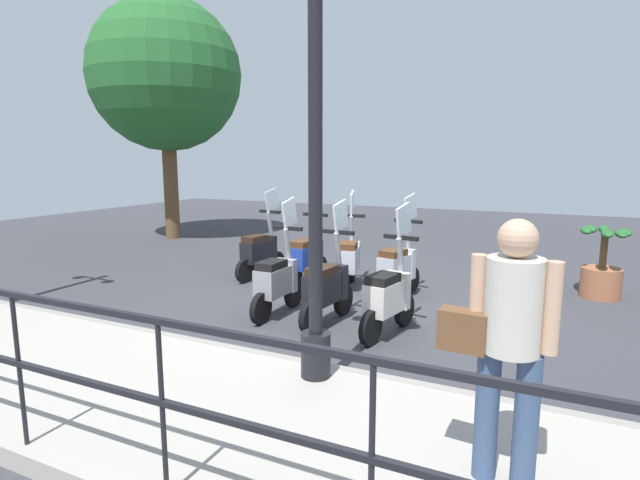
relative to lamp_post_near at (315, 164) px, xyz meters
The scene contains 14 objects.
ground_plane 3.21m from the lamp_post_near, 16.07° to the left, with size 28.00×28.00×0.00m, color #38383D.
promenade_walkway 2.19m from the lamp_post_near, 137.44° to the left, with size 2.20×20.00×0.15m.
fence_railing 2.23m from the lamp_post_near, 158.98° to the left, with size 0.04×16.03×1.07m.
lamp_post_near is the anchor object (origin of this frame).
pedestrian_with_bag 2.06m from the lamp_post_near, 117.24° to the right, with size 0.34×0.65×1.59m.
tree_large 9.60m from the lamp_post_near, 49.07° to the left, with size 3.71×3.71×5.92m.
potted_palm 5.43m from the lamp_post_near, 28.87° to the right, with size 1.06×0.66×1.05m.
scooter_near_0 2.27m from the lamp_post_near, ahead, with size 1.22×0.48×1.54m.
scooter_near_1 2.41m from the lamp_post_near, 21.41° to the left, with size 1.23×0.44×1.54m.
scooter_near_2 2.73m from the lamp_post_near, 38.75° to the left, with size 1.23×0.44×1.54m.
scooter_far_0 3.55m from the lamp_post_near, ahead, with size 1.22×0.50×1.54m.
scooter_far_1 3.94m from the lamp_post_near, 17.46° to the left, with size 1.21×0.52×1.54m.
scooter_far_2 4.09m from the lamp_post_near, 28.00° to the left, with size 1.23×0.44×1.54m.
scooter_far_3 4.63m from the lamp_post_near, 38.46° to the left, with size 1.23×0.45×1.54m.
Camera 1 is at (-6.16, -2.52, 2.07)m, focal length 28.00 mm.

